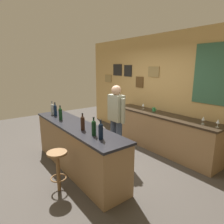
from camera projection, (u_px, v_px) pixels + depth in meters
The scene contains 16 objects.
ground_plane at pixel (95, 162), 4.16m from camera, with size 10.00×10.00×0.00m, color #423D38.
back_wall at pixel (161, 90), 5.01m from camera, with size 6.00×0.09×2.80m.
bar_counter at pixel (77, 147), 3.82m from camera, with size 2.70×0.60×0.92m.
side_counter at pixel (161, 132), 4.72m from camera, with size 2.86×0.56×0.90m.
bartender at pixel (116, 117), 4.19m from camera, with size 0.52×0.21×1.62m.
bar_stool at pixel (58, 165), 3.13m from camera, with size 0.32×0.32×0.68m.
wine_bottle_a at pixel (52, 109), 4.46m from camera, with size 0.07×0.07×0.31m.
wine_bottle_b at pixel (55, 110), 4.35m from camera, with size 0.07×0.07×0.31m.
wine_bottle_c at pixel (60, 113), 4.01m from camera, with size 0.07×0.07×0.31m.
wine_bottle_d at pixel (83, 123), 3.36m from camera, with size 0.07×0.07×0.31m.
wine_bottle_e at pixel (94, 127), 3.10m from camera, with size 0.07×0.07×0.31m.
wine_bottle_f at pixel (101, 131), 2.94m from camera, with size 0.07×0.07×0.31m.
wine_glass_a at pixel (143, 105), 5.13m from camera, with size 0.07×0.07×0.16m.
wine_glass_b at pixel (203, 119), 3.78m from camera, with size 0.07×0.07×0.16m.
wine_glass_c at pixel (218, 122), 3.59m from camera, with size 0.07×0.07×0.16m.
coffee_mug at pixel (154, 109), 4.89m from camera, with size 0.12×0.08×0.09m.
Camera 1 is at (3.25, -2.01, 2.01)m, focal length 31.20 mm.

